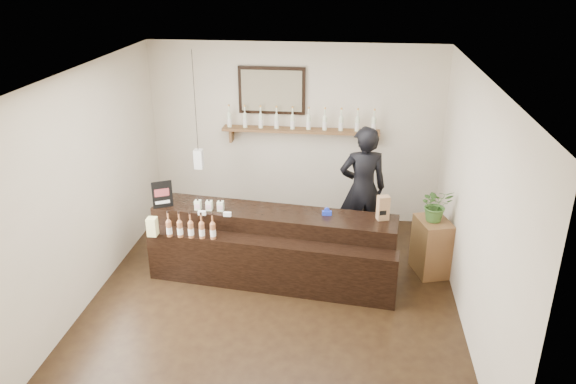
# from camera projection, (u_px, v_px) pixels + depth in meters

# --- Properties ---
(ground) EXTENTS (5.00, 5.00, 0.00)m
(ground) POSITION_uv_depth(u_px,v_px,m) (273.00, 301.00, 6.97)
(ground) COLOR black
(ground) RESTS_ON ground
(room_shell) EXTENTS (5.00, 5.00, 5.00)m
(room_shell) POSITION_uv_depth(u_px,v_px,m) (272.00, 173.00, 6.31)
(room_shell) COLOR beige
(room_shell) RESTS_ON ground
(back_wall_decor) EXTENTS (2.66, 0.96, 1.69)m
(back_wall_decor) POSITION_uv_depth(u_px,v_px,m) (284.00, 113.00, 8.48)
(back_wall_decor) COLOR brown
(back_wall_decor) RESTS_ON ground
(counter) EXTENTS (3.24, 1.22, 1.05)m
(counter) POSITION_uv_depth(u_px,v_px,m) (272.00, 248.00, 7.35)
(counter) COLOR black
(counter) RESTS_ON ground
(promo_sign) EXTENTS (0.24, 0.14, 0.37)m
(promo_sign) POSITION_uv_depth(u_px,v_px,m) (162.00, 195.00, 7.32)
(promo_sign) COLOR black
(promo_sign) RESTS_ON counter
(paper_bag) EXTENTS (0.17, 0.15, 0.31)m
(paper_bag) POSITION_uv_depth(u_px,v_px,m) (383.00, 208.00, 7.00)
(paper_bag) COLOR olive
(paper_bag) RESTS_ON counter
(tape_dispenser) EXTENTS (0.12, 0.06, 0.10)m
(tape_dispenser) POSITION_uv_depth(u_px,v_px,m) (327.00, 212.00, 7.16)
(tape_dispenser) COLOR #1B31C2
(tape_dispenser) RESTS_ON counter
(side_cabinet) EXTENTS (0.52, 0.62, 0.77)m
(side_cabinet) POSITION_uv_depth(u_px,v_px,m) (431.00, 246.00, 7.47)
(side_cabinet) COLOR brown
(side_cabinet) RESTS_ON ground
(potted_plant) EXTENTS (0.48, 0.44, 0.45)m
(potted_plant) POSITION_uv_depth(u_px,v_px,m) (436.00, 205.00, 7.23)
(potted_plant) COLOR #3B6528
(potted_plant) RESTS_ON side_cabinet
(shopkeeper) EXTENTS (0.83, 0.63, 2.07)m
(shopkeeper) POSITION_uv_depth(u_px,v_px,m) (363.00, 181.00, 7.87)
(shopkeeper) COLOR black
(shopkeeper) RESTS_ON ground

